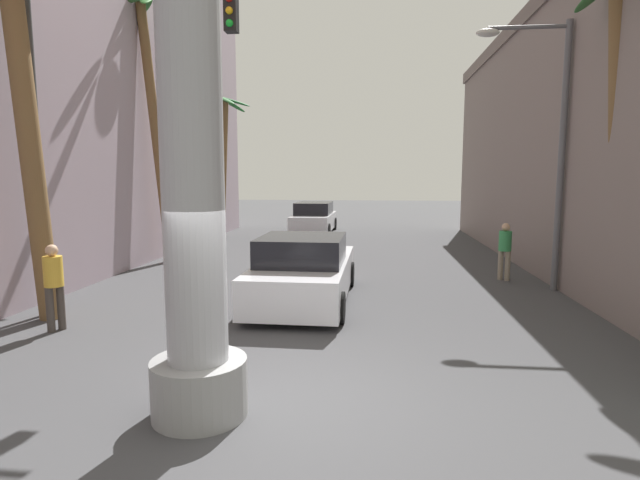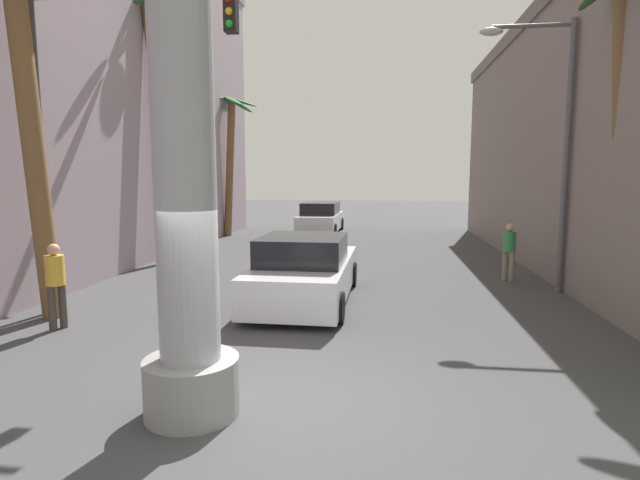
% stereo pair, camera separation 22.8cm
% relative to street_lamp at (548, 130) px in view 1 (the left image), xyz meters
% --- Properties ---
extents(ground_plane, '(87.20, 87.20, 0.00)m').
position_rel_street_lamp_xyz_m(ground_plane, '(-5.34, 3.04, -4.00)').
color(ground_plane, '#424244').
extents(street_lamp, '(2.25, 0.28, 6.58)m').
position_rel_street_lamp_xyz_m(street_lamp, '(0.00, 0.00, 0.00)').
color(street_lamp, '#59595E').
rests_on(street_lamp, ground).
extents(traffic_light_mast, '(4.87, 0.32, 6.47)m').
position_rel_street_lamp_xyz_m(traffic_light_mast, '(-9.62, -3.39, 0.50)').
color(traffic_light_mast, '#333333').
rests_on(traffic_light_mast, ground).
extents(car_lead, '(2.17, 4.91, 1.56)m').
position_rel_street_lamp_xyz_m(car_lead, '(-5.81, -1.79, -3.29)').
color(car_lead, black).
rests_on(car_lead, ground).
extents(car_far, '(2.06, 4.75, 1.56)m').
position_rel_street_lamp_xyz_m(car_far, '(-7.20, 12.26, -3.26)').
color(car_far, black).
rests_on(car_far, ground).
extents(palm_tree_mid_left, '(2.53, 2.56, 8.51)m').
position_rel_street_lamp_xyz_m(palm_tree_mid_left, '(-11.29, 2.92, 1.21)').
color(palm_tree_mid_left, brown).
rests_on(palm_tree_mid_left, ground).
extents(palm_tree_near_right, '(2.61, 2.39, 7.03)m').
position_rel_street_lamp_xyz_m(palm_tree_near_right, '(0.64, -2.25, 0.43)').
color(palm_tree_near_right, brown).
rests_on(palm_tree_near_right, ground).
extents(palm_tree_near_left, '(2.67, 2.79, 7.23)m').
position_rel_street_lamp_xyz_m(palm_tree_near_left, '(-10.87, -3.82, 0.20)').
color(palm_tree_near_left, brown).
rests_on(palm_tree_near_left, ground).
extents(palm_tree_far_left, '(3.14, 3.16, 6.74)m').
position_rel_street_lamp_xyz_m(palm_tree_far_left, '(-11.52, 10.72, 0.40)').
color(palm_tree_far_left, brown).
rests_on(palm_tree_far_left, ground).
extents(pedestrian_mid_right, '(0.47, 0.47, 1.60)m').
position_rel_street_lamp_xyz_m(pedestrian_mid_right, '(-0.59, 1.16, -3.07)').
color(pedestrian_mid_right, gray).
rests_on(pedestrian_mid_right, ground).
extents(pedestrian_curb_left, '(0.47, 0.47, 1.64)m').
position_rel_street_lamp_xyz_m(pedestrian_curb_left, '(-10.14, -4.43, -3.04)').
color(pedestrian_curb_left, '#3F3833').
rests_on(pedestrian_curb_left, ground).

